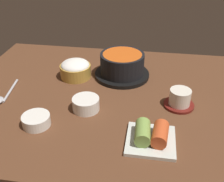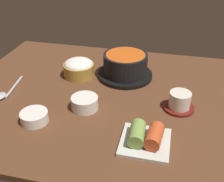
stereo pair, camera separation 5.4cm
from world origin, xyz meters
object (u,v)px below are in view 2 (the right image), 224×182
Objects in this scene: banchan_cup_center at (85,103)px; spoon at (4,93)px; side_bowl_near at (34,117)px; rice_bowl at (79,68)px; stone_pot at (125,66)px; kimchi_plate at (145,138)px; tea_cup_with_saucer at (180,102)px.

spoon is (-28.23, 1.31, -1.46)cm from banchan_cup_center.
rice_bowl is at bearing 83.46° from side_bowl_near.
stone_pot is 2.44× the size of banchan_cup_center.
spoon is (-16.33, 10.81, -1.05)cm from side_bowl_near.
banchan_cup_center is 0.65× the size of kimchi_plate.
rice_bowl is 1.20× the size of tea_cup_with_saucer.
rice_bowl is at bearing -168.76° from stone_pot.
kimchi_plate is (28.50, -31.18, -1.30)cm from rice_bowl.
stone_pot reaches higher than tea_cup_with_saucer.
spoon is at bearing 146.48° from side_bowl_near.
side_bowl_near is at bearing 176.20° from kimchi_plate.
tea_cup_with_saucer is at bearing 5.01° from spoon.
tea_cup_with_saucer is 1.18× the size of side_bowl_near.
kimchi_plate is at bearing -47.57° from rice_bowl.
spoon is at bearing 164.97° from kimchi_plate.
stone_pot reaches higher than side_bowl_near.
kimchi_plate is 0.77× the size of spoon.
rice_bowl reaches higher than kimchi_plate.
stone_pot is 1.23× the size of spoon.
side_bowl_near is at bearing -33.52° from spoon.
side_bowl_near is at bearing -141.40° from banchan_cup_center.
rice_bowl is at bearing 159.92° from tea_cup_with_saucer.
rice_bowl is (-16.64, -3.31, -1.00)cm from stone_pot.
tea_cup_with_saucer reaches higher than spoon.
kimchi_plate is at bearing -114.11° from tea_cup_with_saucer.
rice_bowl reaches higher than side_bowl_near.
tea_cup_with_saucer is 28.60cm from banchan_cup_center.
rice_bowl is 26.96cm from spoon.
rice_bowl is 0.69× the size of spoon.
banchan_cup_center is at bearing -109.42° from stone_pot.
rice_bowl reaches higher than spoon.
banchan_cup_center is (8.58, -19.56, -1.22)cm from rice_bowl.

